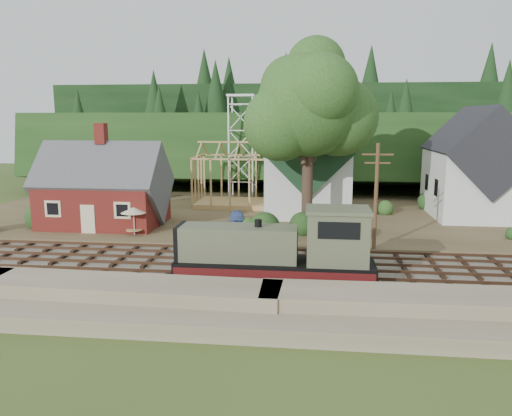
# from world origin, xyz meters

# --- Properties ---
(ground) EXTENTS (140.00, 140.00, 0.00)m
(ground) POSITION_xyz_m (0.00, 0.00, 0.00)
(ground) COLOR #384C1E
(ground) RESTS_ON ground
(embankment) EXTENTS (64.00, 5.00, 1.60)m
(embankment) POSITION_xyz_m (0.00, -8.50, 0.00)
(embankment) COLOR #7F7259
(embankment) RESTS_ON ground
(railroad_bed) EXTENTS (64.00, 11.00, 0.16)m
(railroad_bed) POSITION_xyz_m (0.00, 0.00, 0.08)
(railroad_bed) COLOR #726B5B
(railroad_bed) RESTS_ON ground
(village_flat) EXTENTS (64.00, 26.00, 0.30)m
(village_flat) POSITION_xyz_m (0.00, 18.00, 0.15)
(village_flat) COLOR brown
(village_flat) RESTS_ON ground
(hillside) EXTENTS (70.00, 28.96, 12.74)m
(hillside) POSITION_xyz_m (0.00, 42.00, 0.00)
(hillside) COLOR #1E3F19
(hillside) RESTS_ON ground
(ridge) EXTENTS (80.00, 20.00, 12.00)m
(ridge) POSITION_xyz_m (0.00, 58.00, 0.00)
(ridge) COLOR black
(ridge) RESTS_ON ground
(depot) EXTENTS (10.80, 7.41, 9.00)m
(depot) POSITION_xyz_m (-16.00, 11.00, 3.21)
(depot) COLOR #5C1E15
(depot) RESTS_ON village_flat
(church) EXTENTS (8.40, 15.17, 13.00)m
(church) POSITION_xyz_m (2.00, 19.68, 5.18)
(church) COLOR silver
(church) RESTS_ON village_flat
(farmhouse) EXTENTS (8.40, 10.80, 10.60)m
(farmhouse) POSITION_xyz_m (18.00, 19.00, 4.87)
(farmhouse) COLOR silver
(farmhouse) RESTS_ON village_flat
(timber_frame) EXTENTS (8.20, 6.20, 6.99)m
(timber_frame) POSITION_xyz_m (-6.00, 22.00, 3.27)
(timber_frame) COLOR tan
(timber_frame) RESTS_ON village_flat
(lattice_tower) EXTENTS (3.20, 3.20, 12.12)m
(lattice_tower) POSITION_xyz_m (-6.00, 28.00, 10.03)
(lattice_tower) COLOR silver
(lattice_tower) RESTS_ON village_flat
(big_tree) EXTENTS (10.90, 8.40, 14.70)m
(big_tree) POSITION_xyz_m (2.17, 10.08, 10.22)
(big_tree) COLOR #38281E
(big_tree) RESTS_ON village_flat
(telegraph_pole_near) EXTENTS (2.20, 0.28, 8.00)m
(telegraph_pole_near) POSITION_xyz_m (7.00, 5.20, 4.25)
(telegraph_pole_near) COLOR #4C331E
(telegraph_pole_near) RESTS_ON ground
(locomotive) EXTENTS (11.39, 2.85, 4.57)m
(locomotive) POSITION_xyz_m (0.75, -3.00, 2.04)
(locomotive) COLOR black
(locomotive) RESTS_ON railroad_bed
(car_blue) EXTENTS (1.77, 3.43, 1.12)m
(car_blue) POSITION_xyz_m (-4.40, 13.10, 0.86)
(car_blue) COLOR #5978BF
(car_blue) RESTS_ON village_flat
(car_green) EXTENTS (3.69, 1.33, 1.21)m
(car_green) POSITION_xyz_m (-20.52, 9.96, 0.91)
(car_green) COLOR gray
(car_green) RESTS_ON village_flat
(patio_set) EXTENTS (2.07, 2.07, 2.30)m
(patio_set) POSITION_xyz_m (-12.01, 7.38, 2.26)
(patio_set) COLOR silver
(patio_set) RESTS_ON village_flat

